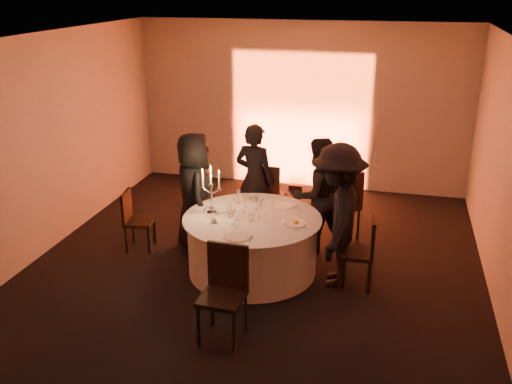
% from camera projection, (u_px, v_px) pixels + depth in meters
% --- Properties ---
extents(floor, '(7.00, 7.00, 0.00)m').
position_uv_depth(floor, '(252.00, 270.00, 7.62)').
color(floor, black).
rests_on(floor, ground).
extents(ceiling, '(7.00, 7.00, 0.00)m').
position_uv_depth(ceiling, '(252.00, 40.00, 6.56)').
color(ceiling, silver).
rests_on(ceiling, wall_back).
extents(wall_back, '(7.00, 0.00, 7.00)m').
position_uv_depth(wall_back, '(301.00, 106.00, 10.27)').
color(wall_back, '#BBB6AD').
rests_on(wall_back, floor).
extents(wall_front, '(7.00, 0.00, 7.00)m').
position_uv_depth(wall_front, '(125.00, 314.00, 3.91)').
color(wall_front, '#BBB6AD').
rests_on(wall_front, floor).
extents(wall_left, '(0.00, 7.00, 7.00)m').
position_uv_depth(wall_left, '(40.00, 147.00, 7.78)').
color(wall_left, '#BBB6AD').
rests_on(wall_left, floor).
extents(wall_right, '(0.00, 7.00, 7.00)m').
position_uv_depth(wall_right, '(510.00, 184.00, 6.40)').
color(wall_right, '#BBB6AD').
rests_on(wall_right, floor).
extents(uplighter_fixture, '(0.25, 0.12, 0.10)m').
position_uv_depth(uplighter_fixture, '(296.00, 187.00, 10.51)').
color(uplighter_fixture, black).
rests_on(uplighter_fixture, floor).
extents(banquet_table, '(1.80, 1.80, 0.77)m').
position_uv_depth(banquet_table, '(252.00, 245.00, 7.48)').
color(banquet_table, black).
rests_on(banquet_table, floor).
extents(chair_left, '(0.44, 0.43, 0.87)m').
position_uv_depth(chair_left, '(134.00, 217.00, 8.08)').
color(chair_left, black).
rests_on(chair_left, floor).
extents(chair_back_left, '(0.49, 0.49, 1.05)m').
position_uv_depth(chair_back_left, '(267.00, 192.00, 8.72)').
color(chair_back_left, black).
rests_on(chair_back_left, floor).
extents(chair_back_right, '(0.66, 0.66, 1.07)m').
position_uv_depth(chair_back_right, '(344.00, 202.00, 8.31)').
color(chair_back_right, black).
rests_on(chair_back_right, floor).
extents(chair_right, '(0.43, 0.43, 0.94)m').
position_uv_depth(chair_right, '(363.00, 248.00, 7.06)').
color(chair_right, black).
rests_on(chair_right, floor).
extents(chair_front, '(0.48, 0.48, 1.04)m').
position_uv_depth(chair_front, '(225.00, 287.00, 6.05)').
color(chair_front, black).
rests_on(chair_front, floor).
extents(guest_left, '(0.87, 0.99, 1.70)m').
position_uv_depth(guest_left, '(195.00, 192.00, 8.00)').
color(guest_left, black).
rests_on(guest_left, floor).
extents(guest_back_left, '(0.69, 0.53, 1.70)m').
position_uv_depth(guest_back_left, '(255.00, 179.00, 8.52)').
color(guest_back_left, black).
rests_on(guest_back_left, floor).
extents(guest_back_right, '(1.02, 0.99, 1.65)m').
position_uv_depth(guest_back_right, '(317.00, 195.00, 7.96)').
color(guest_back_right, black).
rests_on(guest_back_right, floor).
extents(guest_right, '(0.72, 1.21, 1.84)m').
position_uv_depth(guest_right, '(337.00, 216.00, 7.01)').
color(guest_right, black).
rests_on(guest_right, floor).
extents(plate_left, '(0.36, 0.29, 0.01)m').
position_uv_depth(plate_left, '(218.00, 210.00, 7.57)').
color(plate_left, silver).
rests_on(plate_left, banquet_table).
extents(plate_back_left, '(0.35, 0.26, 0.08)m').
position_uv_depth(plate_back_left, '(250.00, 199.00, 7.93)').
color(plate_back_left, silver).
rests_on(plate_back_left, banquet_table).
extents(plate_back_right, '(0.35, 0.26, 0.01)m').
position_uv_depth(plate_back_right, '(283.00, 206.00, 7.71)').
color(plate_back_right, silver).
rests_on(plate_back_right, banquet_table).
extents(plate_right, '(0.36, 0.26, 0.08)m').
position_uv_depth(plate_right, '(296.00, 223.00, 7.15)').
color(plate_right, silver).
rests_on(plate_right, banquet_table).
extents(plate_front, '(0.36, 0.30, 0.01)m').
position_uv_depth(plate_front, '(237.00, 237.00, 6.78)').
color(plate_front, silver).
rests_on(plate_front, banquet_table).
extents(coffee_cup, '(0.11, 0.11, 0.07)m').
position_uv_depth(coffee_cup, '(214.00, 220.00, 7.19)').
color(coffee_cup, silver).
rests_on(coffee_cup, banquet_table).
extents(candelabra, '(0.28, 0.13, 0.67)m').
position_uv_depth(candelabra, '(211.00, 197.00, 7.40)').
color(candelabra, silver).
rests_on(candelabra, banquet_table).
extents(wine_glass_a, '(0.07, 0.07, 0.19)m').
position_uv_depth(wine_glass_a, '(241.00, 201.00, 7.52)').
color(wine_glass_a, silver).
rests_on(wine_glass_a, banquet_table).
extents(wine_glass_b, '(0.07, 0.07, 0.19)m').
position_uv_depth(wine_glass_b, '(244.00, 203.00, 7.44)').
color(wine_glass_b, silver).
rests_on(wine_glass_b, banquet_table).
extents(wine_glass_c, '(0.07, 0.07, 0.19)m').
position_uv_depth(wine_glass_c, '(257.00, 200.00, 7.55)').
color(wine_glass_c, silver).
rests_on(wine_glass_c, banquet_table).
extents(wine_glass_d, '(0.07, 0.07, 0.19)m').
position_uv_depth(wine_glass_d, '(230.00, 208.00, 7.30)').
color(wine_glass_d, silver).
rests_on(wine_glass_d, banquet_table).
extents(wine_glass_e, '(0.07, 0.07, 0.19)m').
position_uv_depth(wine_glass_e, '(233.00, 215.00, 7.08)').
color(wine_glass_e, silver).
rests_on(wine_glass_e, banquet_table).
extents(wine_glass_f, '(0.07, 0.07, 0.19)m').
position_uv_depth(wine_glass_f, '(238.00, 194.00, 7.76)').
color(wine_glass_f, silver).
rests_on(wine_glass_f, banquet_table).
extents(wine_glass_g, '(0.07, 0.07, 0.19)m').
position_uv_depth(wine_glass_g, '(235.00, 201.00, 7.53)').
color(wine_glass_g, silver).
rests_on(wine_glass_g, banquet_table).
extents(wine_glass_h, '(0.07, 0.07, 0.19)m').
position_uv_depth(wine_glass_h, '(260.00, 208.00, 7.30)').
color(wine_glass_h, silver).
rests_on(wine_glass_h, banquet_table).
extents(wine_glass_i, '(0.07, 0.07, 0.19)m').
position_uv_depth(wine_glass_i, '(246.00, 197.00, 7.64)').
color(wine_glass_i, silver).
rests_on(wine_glass_i, banquet_table).
extents(tumbler_a, '(0.07, 0.07, 0.09)m').
position_uv_depth(tumbler_a, '(252.00, 218.00, 7.23)').
color(tumbler_a, silver).
rests_on(tumbler_a, banquet_table).
extents(tumbler_b, '(0.07, 0.07, 0.09)m').
position_uv_depth(tumbler_b, '(229.00, 209.00, 7.49)').
color(tumbler_b, silver).
rests_on(tumbler_b, banquet_table).
extents(tumbler_c, '(0.07, 0.07, 0.09)m').
position_uv_depth(tumbler_c, '(237.00, 223.00, 7.06)').
color(tumbler_c, silver).
rests_on(tumbler_c, banquet_table).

